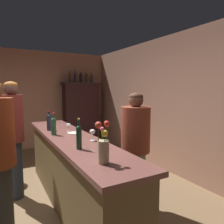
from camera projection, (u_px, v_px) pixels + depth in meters
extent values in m
plane|color=brown|center=(33.00, 215.00, 2.79)|extent=(8.52, 8.52, 0.00)
cube|color=tan|center=(11.00, 101.00, 5.54)|extent=(5.32, 0.12, 2.66)
cube|color=tan|center=(182.00, 106.00, 3.91)|extent=(0.12, 6.68, 2.66)
cube|color=brown|center=(72.00, 173.00, 2.99)|extent=(0.53, 3.02, 0.93)
cube|color=brown|center=(71.00, 138.00, 2.94)|extent=(0.60, 3.14, 0.05)
cube|color=black|center=(81.00, 114.00, 6.20)|extent=(1.01, 0.38, 1.81)
cube|color=black|center=(81.00, 84.00, 6.10)|extent=(1.09, 0.44, 0.06)
cylinder|color=#153521|center=(79.00, 139.00, 2.32)|extent=(0.06, 0.06, 0.23)
sphere|color=#153521|center=(79.00, 128.00, 2.31)|extent=(0.06, 0.06, 0.06)
cylinder|color=#153521|center=(79.00, 124.00, 2.30)|extent=(0.02, 0.02, 0.09)
cylinder|color=gold|center=(79.00, 119.00, 2.30)|extent=(0.02, 0.02, 0.02)
cylinder|color=#255133|center=(54.00, 128.00, 3.04)|extent=(0.07, 0.07, 0.21)
sphere|color=#255133|center=(53.00, 120.00, 3.03)|extent=(0.07, 0.07, 0.07)
cylinder|color=#255133|center=(53.00, 117.00, 3.02)|extent=(0.03, 0.03, 0.09)
cylinder|color=red|center=(53.00, 113.00, 3.01)|extent=(0.03, 0.03, 0.02)
cylinder|color=#222639|center=(49.00, 124.00, 3.36)|extent=(0.07, 0.07, 0.22)
sphere|color=#222639|center=(49.00, 117.00, 3.35)|extent=(0.07, 0.07, 0.07)
cylinder|color=#222639|center=(49.00, 114.00, 3.35)|extent=(0.03, 0.03, 0.07)
cylinder|color=#AB191A|center=(49.00, 111.00, 3.34)|extent=(0.03, 0.03, 0.02)
cylinder|color=white|center=(69.00, 131.00, 3.30)|extent=(0.06, 0.06, 0.00)
cylinder|color=white|center=(69.00, 129.00, 3.30)|extent=(0.01, 0.01, 0.06)
ellipsoid|color=white|center=(68.00, 125.00, 3.29)|extent=(0.07, 0.07, 0.06)
ellipsoid|color=maroon|center=(68.00, 126.00, 3.30)|extent=(0.06, 0.06, 0.02)
cylinder|color=white|center=(93.00, 140.00, 2.71)|extent=(0.07, 0.07, 0.00)
cylinder|color=white|center=(92.00, 137.00, 2.71)|extent=(0.01, 0.01, 0.08)
ellipsoid|color=white|center=(92.00, 132.00, 2.70)|extent=(0.07, 0.07, 0.06)
cylinder|color=tan|center=(103.00, 152.00, 1.89)|extent=(0.10, 0.10, 0.20)
cylinder|color=#38602D|center=(107.00, 137.00, 1.88)|extent=(0.01, 0.01, 0.23)
sphere|color=red|center=(107.00, 124.00, 1.87)|extent=(0.05, 0.05, 0.05)
cylinder|color=#38602D|center=(102.00, 139.00, 1.91)|extent=(0.01, 0.01, 0.18)
sphere|color=#D15588|center=(102.00, 129.00, 1.90)|extent=(0.04, 0.04, 0.04)
cylinder|color=#38602D|center=(99.00, 138.00, 1.85)|extent=(0.01, 0.01, 0.22)
sphere|color=#CA402C|center=(98.00, 125.00, 1.84)|extent=(0.06, 0.06, 0.06)
cylinder|color=#38602D|center=(105.00, 142.00, 1.84)|extent=(0.01, 0.01, 0.16)
sphere|color=yellow|center=(105.00, 133.00, 1.83)|extent=(0.06, 0.06, 0.06)
cylinder|color=white|center=(74.00, 133.00, 3.14)|extent=(0.20, 0.20, 0.01)
cylinder|color=#482D17|center=(70.00, 78.00, 5.93)|extent=(0.06, 0.06, 0.22)
sphere|color=#482D17|center=(70.00, 74.00, 5.92)|extent=(0.06, 0.06, 0.06)
cylinder|color=#482D17|center=(70.00, 72.00, 5.91)|extent=(0.02, 0.02, 0.10)
cylinder|color=black|center=(70.00, 70.00, 5.91)|extent=(0.02, 0.02, 0.02)
cylinder|color=#1E2336|center=(75.00, 78.00, 6.00)|extent=(0.07, 0.07, 0.22)
sphere|color=#1E2336|center=(75.00, 74.00, 5.99)|extent=(0.07, 0.07, 0.07)
cylinder|color=#1E2336|center=(75.00, 73.00, 5.98)|extent=(0.03, 0.03, 0.10)
cylinder|color=#B6172B|center=(75.00, 71.00, 5.98)|extent=(0.03, 0.03, 0.02)
cylinder|color=black|center=(81.00, 79.00, 6.08)|extent=(0.08, 0.08, 0.22)
sphere|color=black|center=(81.00, 75.00, 6.07)|extent=(0.08, 0.08, 0.08)
cylinder|color=black|center=(81.00, 74.00, 6.07)|extent=(0.03, 0.03, 0.07)
cylinder|color=gold|center=(81.00, 72.00, 6.06)|extent=(0.03, 0.03, 0.02)
cylinder|color=#473516|center=(87.00, 79.00, 6.17)|extent=(0.07, 0.07, 0.22)
sphere|color=#473516|center=(86.00, 75.00, 6.16)|extent=(0.07, 0.07, 0.07)
cylinder|color=#473516|center=(86.00, 74.00, 6.15)|extent=(0.03, 0.03, 0.07)
cylinder|color=gold|center=(86.00, 72.00, 6.15)|extent=(0.03, 0.03, 0.02)
cylinder|color=#202939|center=(91.00, 79.00, 6.24)|extent=(0.07, 0.07, 0.19)
sphere|color=#202939|center=(91.00, 76.00, 6.23)|extent=(0.07, 0.07, 0.07)
cylinder|color=#202939|center=(91.00, 75.00, 6.23)|extent=(0.03, 0.03, 0.09)
cylinder|color=black|center=(91.00, 73.00, 6.22)|extent=(0.03, 0.03, 0.02)
cylinder|color=#302F2C|center=(0.00, 207.00, 2.19)|extent=(0.25, 0.25, 0.87)
cylinder|color=#262B37|center=(15.00, 170.00, 3.18)|extent=(0.22, 0.22, 0.87)
cylinder|color=maroon|center=(12.00, 118.00, 3.10)|extent=(0.30, 0.30, 0.69)
sphere|color=brown|center=(11.00, 88.00, 3.05)|extent=(0.20, 0.20, 0.20)
ellipsoid|color=#9C5B25|center=(11.00, 85.00, 3.04)|extent=(0.19, 0.19, 0.11)
cylinder|color=#506D55|center=(135.00, 180.00, 2.92)|extent=(0.28, 0.28, 0.80)
cylinder|color=brown|center=(136.00, 129.00, 2.84)|extent=(0.39, 0.39, 0.61)
sphere|color=brown|center=(136.00, 100.00, 2.79)|extent=(0.20, 0.20, 0.20)
ellipsoid|color=#4F3222|center=(136.00, 97.00, 2.79)|extent=(0.19, 0.19, 0.11)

